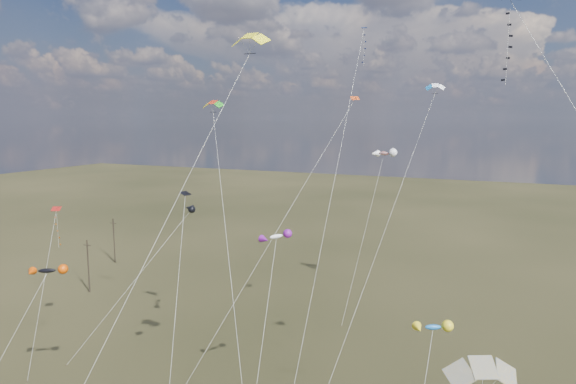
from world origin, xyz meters
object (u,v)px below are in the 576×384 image
at_px(utility_pole_near, 88,266).
at_px(novelty_black_orange, 47,271).
at_px(diamond_black_high, 527,69).
at_px(parafoil_yellow, 249,37).
at_px(utility_pole_far, 114,240).

height_order(utility_pole_near, novelty_black_orange, novelty_black_orange).
xyz_separation_m(diamond_black_high, parafoil_yellow, (-18.32, -3.83, 2.61)).
bearing_deg(novelty_black_orange, diamond_black_high, 7.30).
height_order(utility_pole_near, diamond_black_high, diamond_black_high).
bearing_deg(diamond_black_high, utility_pole_far, 154.06).
relative_size(utility_pole_near, parafoil_yellow, 0.25).
xyz_separation_m(utility_pole_far, novelty_black_orange, (26.69, -36.90, 7.90)).
relative_size(utility_pole_far, novelty_black_orange, 0.64).
bearing_deg(parafoil_yellow, utility_pole_near, 151.04).
distance_m(utility_pole_near, utility_pole_far, 16.12).
bearing_deg(diamond_black_high, parafoil_yellow, -168.20).
bearing_deg(parafoil_yellow, utility_pole_far, 142.92).
bearing_deg(utility_pole_near, novelty_black_orange, -50.79).
bearing_deg(diamond_black_high, utility_pole_near, 162.73).
xyz_separation_m(utility_pole_near, parafoil_yellow, (39.30, -21.75, 27.49)).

